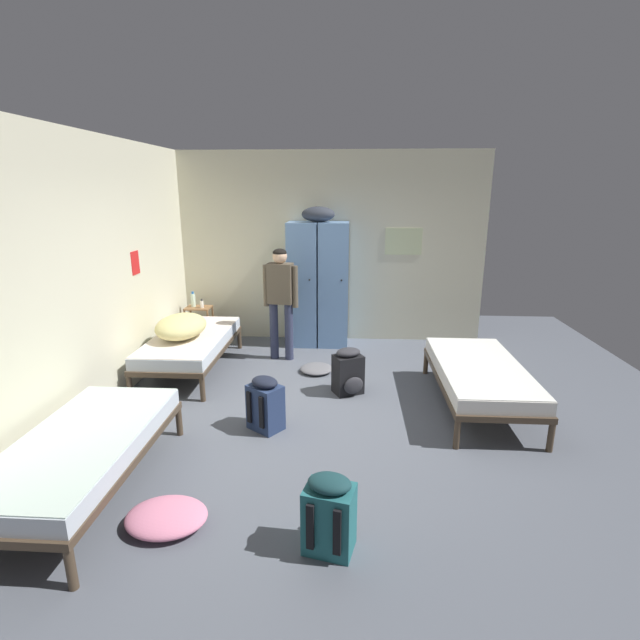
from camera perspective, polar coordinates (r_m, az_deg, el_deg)
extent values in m
plane|color=#565B66|center=(5.18, -0.18, -10.96)|extent=(8.30, 8.30, 0.00)
cube|color=beige|center=(7.31, 1.15, 8.67)|extent=(4.70, 0.06, 2.87)
cube|color=beige|center=(5.39, -25.71, 4.63)|extent=(0.06, 5.19, 2.87)
cube|color=beige|center=(7.30, 10.08, 9.34)|extent=(0.55, 0.01, 0.40)
cube|color=red|center=(6.17, -21.44, 6.46)|extent=(0.01, 0.20, 0.28)
cube|color=#6B93C6|center=(7.11, -2.07, 4.31)|extent=(0.44, 0.52, 1.85)
cylinder|color=black|center=(6.81, -1.28, 4.88)|extent=(0.02, 0.03, 0.02)
cube|color=#6B93C6|center=(7.08, 1.65, 4.26)|extent=(0.44, 0.52, 1.85)
cylinder|color=black|center=(6.78, 2.61, 4.83)|extent=(0.02, 0.03, 0.02)
ellipsoid|color=#333842|center=(6.96, -0.22, 12.67)|extent=(0.48, 0.36, 0.22)
cylinder|color=brown|center=(7.45, -15.94, -0.92)|extent=(0.03, 0.03, 0.55)
cylinder|color=brown|center=(7.34, -13.36, -0.97)|extent=(0.03, 0.03, 0.55)
cylinder|color=brown|center=(7.70, -15.29, -0.35)|extent=(0.03, 0.03, 0.55)
cylinder|color=brown|center=(7.59, -12.79, -0.40)|extent=(0.03, 0.03, 0.55)
cube|color=brown|center=(7.54, -14.31, -1.26)|extent=(0.38, 0.30, 0.02)
cube|color=brown|center=(7.45, -14.49, 1.45)|extent=(0.38, 0.30, 0.02)
cylinder|color=#473828|center=(5.81, -22.02, -7.60)|extent=(0.06, 0.06, 0.28)
cylinder|color=#473828|center=(5.51, -14.02, -8.17)|extent=(0.06, 0.06, 0.28)
cylinder|color=#473828|center=(7.40, -16.06, -2.13)|extent=(0.06, 0.06, 0.28)
cylinder|color=#473828|center=(7.17, -9.71, -2.31)|extent=(0.06, 0.06, 0.28)
cube|color=#473828|center=(6.39, -15.30, -3.27)|extent=(0.90, 1.90, 0.06)
cube|color=silver|center=(6.36, -15.37, -2.42)|extent=(0.87, 1.84, 0.14)
cube|color=silver|center=(6.34, -15.42, -1.78)|extent=(0.86, 1.82, 0.01)
cylinder|color=#473828|center=(6.46, 20.09, -5.08)|extent=(0.06, 0.06, 0.28)
cylinder|color=#473828|center=(6.27, 12.68, -5.11)|extent=(0.06, 0.06, 0.28)
cylinder|color=#473828|center=(4.88, 26.13, -12.63)|extent=(0.06, 0.06, 0.28)
cylinder|color=#473828|center=(4.62, 16.23, -13.16)|extent=(0.06, 0.06, 0.28)
cube|color=#473828|center=(5.46, 18.65, -6.82)|extent=(0.90, 1.90, 0.06)
cube|color=silver|center=(5.42, 18.74, -5.84)|extent=(0.87, 1.84, 0.14)
cube|color=white|center=(5.40, 18.81, -5.10)|extent=(0.86, 1.82, 0.01)
cylinder|color=#473828|center=(3.49, -27.90, -25.06)|extent=(0.06, 0.06, 0.28)
cylinder|color=#473828|center=(5.21, -25.55, -10.75)|extent=(0.06, 0.06, 0.28)
cylinder|color=#473828|center=(4.87, -16.68, -11.68)|extent=(0.06, 0.06, 0.28)
cube|color=#473828|center=(4.23, -26.73, -14.52)|extent=(0.90, 1.90, 0.06)
cube|color=silver|center=(4.19, -26.90, -13.33)|extent=(0.87, 1.84, 0.14)
cube|color=silver|center=(4.15, -27.03, -12.42)|extent=(0.86, 1.82, 0.01)
ellipsoid|color=#D1C67F|center=(6.22, -16.45, -0.73)|extent=(0.60, 0.84, 0.29)
cylinder|color=#2D334C|center=(6.55, -3.77, -1.41)|extent=(0.12, 0.12, 0.80)
cylinder|color=#2D334C|center=(6.61, -5.58, -1.30)|extent=(0.12, 0.12, 0.80)
cube|color=brown|center=(6.42, -4.81, 4.43)|extent=(0.36, 0.24, 0.55)
cylinder|color=brown|center=(6.37, -3.02, 4.02)|extent=(0.08, 0.08, 0.57)
cylinder|color=brown|center=(6.49, -6.55, 4.15)|extent=(0.08, 0.08, 0.57)
sphere|color=#DBAD89|center=(6.36, -4.89, 7.68)|extent=(0.20, 0.20, 0.20)
ellipsoid|color=black|center=(6.35, -4.90, 8.12)|extent=(0.19, 0.19, 0.11)
cylinder|color=silver|center=(7.46, -15.09, 2.32)|extent=(0.07, 0.07, 0.20)
cylinder|color=#2666B2|center=(7.44, -15.15, 3.20)|extent=(0.04, 0.04, 0.03)
cylinder|color=white|center=(7.37, -14.10, 1.86)|extent=(0.05, 0.05, 0.11)
cylinder|color=black|center=(7.36, -14.14, 2.37)|extent=(0.03, 0.03, 0.03)
cube|color=black|center=(5.54, 3.40, -6.56)|extent=(0.39, 0.36, 0.46)
ellipsoid|color=#2D2D33|center=(5.45, 4.08, -7.91)|extent=(0.25, 0.18, 0.20)
ellipsoid|color=#2D2D33|center=(5.44, 3.44, -3.92)|extent=(0.35, 0.32, 0.10)
cube|color=black|center=(5.61, 1.98, -6.00)|extent=(0.06, 0.04, 0.32)
cube|color=black|center=(5.68, 3.60, -5.74)|extent=(0.06, 0.04, 0.32)
cube|color=#23666B|center=(3.35, 1.13, -22.94)|extent=(0.37, 0.31, 0.46)
ellipsoid|color=#193D42|center=(3.51, 1.84, -22.53)|extent=(0.25, 0.13, 0.20)
ellipsoid|color=#193D42|center=(3.19, 1.16, -19.14)|extent=(0.33, 0.28, 0.10)
cube|color=black|center=(3.22, 2.07, -24.32)|extent=(0.05, 0.03, 0.32)
cube|color=black|center=(3.25, -1.20, -23.76)|extent=(0.05, 0.03, 0.32)
cube|color=navy|center=(4.77, -6.61, -10.44)|extent=(0.40, 0.38, 0.46)
ellipsoid|color=black|center=(4.90, -5.28, -10.75)|extent=(0.24, 0.21, 0.20)
ellipsoid|color=black|center=(4.66, -6.72, -7.46)|extent=(0.36, 0.35, 0.10)
cube|color=black|center=(4.62, -7.10, -11.05)|extent=(0.05, 0.05, 0.32)
cube|color=black|center=(4.74, -8.57, -10.39)|extent=(0.05, 0.05, 0.32)
ellipsoid|color=slate|center=(6.21, -0.44, -5.90)|extent=(0.42, 0.43, 0.08)
ellipsoid|color=pink|center=(3.79, -18.08, -21.71)|extent=(0.58, 0.47, 0.13)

